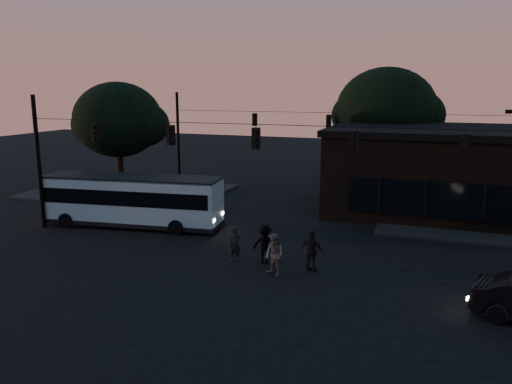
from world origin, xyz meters
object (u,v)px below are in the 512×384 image
(building, at_px, (454,170))
(pedestrian_d, at_px, (265,244))
(pedestrian_a, at_px, (235,244))
(pedestrian_b, at_px, (274,255))
(pedestrian_c, at_px, (312,251))
(bus, at_px, (132,198))

(building, height_order, pedestrian_d, building)
(pedestrian_a, bearing_deg, pedestrian_d, -17.46)
(pedestrian_b, height_order, pedestrian_c, pedestrian_c)
(bus, distance_m, pedestrian_b, 11.10)
(bus, relative_size, pedestrian_c, 5.73)
(building, distance_m, bus, 20.02)
(bus, xyz_separation_m, pedestrian_a, (7.84, -3.49, -0.82))
(building, relative_size, pedestrian_a, 9.37)
(building, bearing_deg, pedestrian_a, -125.02)
(pedestrian_a, distance_m, pedestrian_b, 2.49)
(pedestrian_b, bearing_deg, pedestrian_a, -173.95)
(building, bearing_deg, pedestrian_c, -113.31)
(pedestrian_b, bearing_deg, building, 95.16)
(pedestrian_c, height_order, pedestrian_d, pedestrian_c)
(building, relative_size, pedestrian_d, 8.51)
(bus, xyz_separation_m, pedestrian_d, (9.22, -3.26, -0.74))
(building, relative_size, pedestrian_b, 8.42)
(pedestrian_b, xyz_separation_m, pedestrian_d, (-0.87, 1.31, -0.01))
(pedestrian_a, bearing_deg, pedestrian_b, -52.71)
(building, distance_m, pedestrian_b, 16.37)
(building, xyz_separation_m, pedestrian_a, (-9.47, -13.51, -1.89))
(pedestrian_c, distance_m, pedestrian_d, 2.27)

